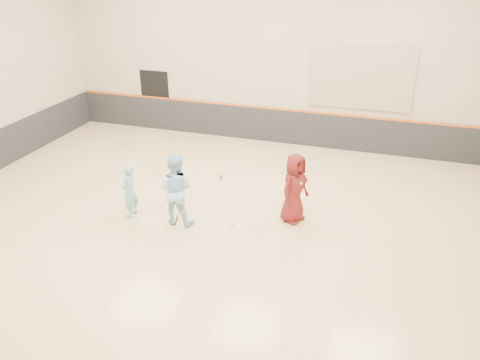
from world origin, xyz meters
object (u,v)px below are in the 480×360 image
(spare_racket, at_px, (222,174))
(instructor, at_px, (176,189))
(young_man, at_px, (294,188))
(girl, at_px, (129,191))

(spare_racket, bearing_deg, instructor, -92.10)
(instructor, distance_m, young_man, 2.87)
(instructor, bearing_deg, young_man, -162.08)
(young_man, bearing_deg, instructor, 135.50)
(girl, bearing_deg, young_man, 104.76)
(instructor, height_order, spare_racket, instructor)
(girl, distance_m, spare_racket, 3.37)
(instructor, distance_m, spare_racket, 3.07)
(girl, xyz_separation_m, young_man, (3.93, 1.05, 0.18))
(girl, distance_m, instructor, 1.25)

